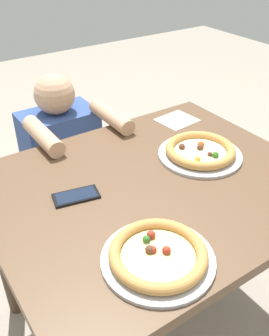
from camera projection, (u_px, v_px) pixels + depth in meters
ground_plane at (149, 316)px, 1.74m from camera, size 8.00×8.00×0.00m
dining_table at (153, 208)px, 1.39m from camera, size 1.12×0.92×0.75m
pizza_near at (158, 255)px, 1.01m from camera, size 0.31×0.31×0.04m
pizza_far at (200, 152)px, 1.46m from camera, size 0.32×0.32×0.05m
paper_napkin at (177, 120)px, 1.73m from camera, size 0.17×0.16×0.00m
cell_phone at (76, 196)px, 1.25m from camera, size 0.16×0.10×0.01m
diner_seated at (64, 170)px, 1.95m from camera, size 0.39×0.51×0.94m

